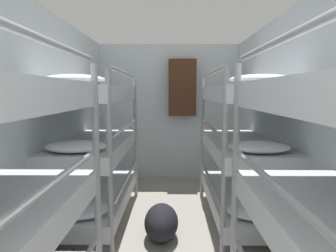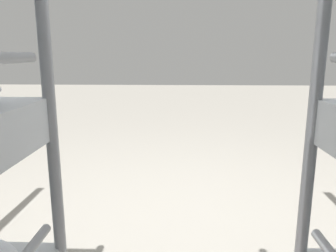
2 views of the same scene
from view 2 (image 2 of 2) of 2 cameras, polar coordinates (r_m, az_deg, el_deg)
The scene contains 1 object.
ground_plane at distance 2.01m, azimuth 1.97°, elevation -20.06°, with size 20.00×20.00×0.00m, color gray.
Camera 2 is at (0.00, 1.70, 1.08)m, focal length 35.00 mm.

